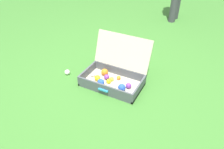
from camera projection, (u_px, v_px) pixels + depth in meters
The scene contains 3 objects.
ground_plane at pixel (104, 85), 2.31m from camera, with size 16.00×16.00×0.00m, color #3D7A2D.
open_suitcase at pixel (114, 74), 2.30m from camera, with size 0.64×0.53×0.47m.
stray_ball_on_grass at pixel (67, 72), 2.46m from camera, with size 0.06×0.06×0.06m, color white.
Camera 1 is at (0.91, -1.57, 1.44)m, focal length 34.09 mm.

